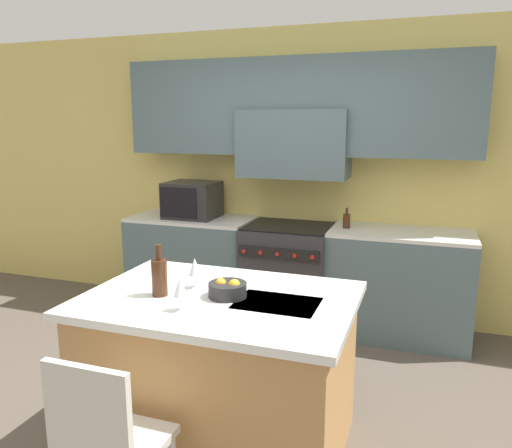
{
  "coord_description": "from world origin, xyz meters",
  "views": [
    {
      "loc": [
        1.16,
        -2.53,
        1.85
      ],
      "look_at": [
        0.06,
        0.67,
        1.15
      ],
      "focal_mm": 35.0,
      "sensor_mm": 36.0,
      "label": 1
    }
  ],
  "objects": [
    {
      "name": "island_chair",
      "position": [
        -0.07,
        -0.94,
        0.51
      ],
      "size": [
        0.42,
        0.4,
        0.91
      ],
      "color": "beige",
      "rests_on": "ground_plane"
    },
    {
      "name": "wine_glass_far",
      "position": [
        -0.07,
        -0.04,
        1.02
      ],
      "size": [
        0.07,
        0.07,
        0.18
      ],
      "color": "white",
      "rests_on": "kitchen_island"
    },
    {
      "name": "fruit_bowl",
      "position": [
        0.16,
        -0.11,
        0.95
      ],
      "size": [
        0.21,
        0.21,
        0.1
      ],
      "color": "black",
      "rests_on": "kitchen_island"
    },
    {
      "name": "kitchen_island",
      "position": [
        0.11,
        -0.12,
        0.46
      ],
      "size": [
        1.48,
        1.05,
        0.9
      ],
      "color": "#B7844C",
      "rests_on": "ground_plane"
    },
    {
      "name": "ground_plane",
      "position": [
        0.0,
        0.0,
        0.0
      ],
      "size": [
        10.0,
        10.0,
        0.0
      ],
      "primitive_type": "plane",
      "color": "brown"
    },
    {
      "name": "back_cabinetry",
      "position": [
        0.0,
        2.01,
        1.58
      ],
      "size": [
        10.0,
        0.46,
        2.7
      ],
      "color": "#DBC166",
      "rests_on": "ground_plane"
    },
    {
      "name": "wine_glass_near",
      "position": [
        0.01,
        -0.38,
        1.02
      ],
      "size": [
        0.07,
        0.07,
        0.18
      ],
      "color": "white",
      "rests_on": "kitchen_island"
    },
    {
      "name": "oil_bottle_on_counter",
      "position": [
        0.52,
        1.74,
        1.01
      ],
      "size": [
        0.06,
        0.06,
        0.18
      ],
      "color": "#422314",
      "rests_on": "back_counter"
    },
    {
      "name": "microwave",
      "position": [
        -0.97,
        1.76,
        1.11
      ],
      "size": [
        0.48,
        0.42,
        0.34
      ],
      "color": "black",
      "rests_on": "back_counter"
    },
    {
      "name": "wine_bottle",
      "position": [
        -0.2,
        -0.21,
        1.01
      ],
      "size": [
        0.09,
        0.09,
        0.29
      ],
      "color": "#422314",
      "rests_on": "kitchen_island"
    },
    {
      "name": "range_stove",
      "position": [
        0.0,
        1.74,
        0.46
      ],
      "size": [
        0.77,
        0.7,
        0.93
      ],
      "color": "#2D2D33",
      "rests_on": "ground_plane"
    },
    {
      "name": "back_counter",
      "position": [
        0.0,
        1.76,
        0.47
      ],
      "size": [
        3.16,
        0.62,
        0.94
      ],
      "color": "#4C6066",
      "rests_on": "ground_plane"
    }
  ]
}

